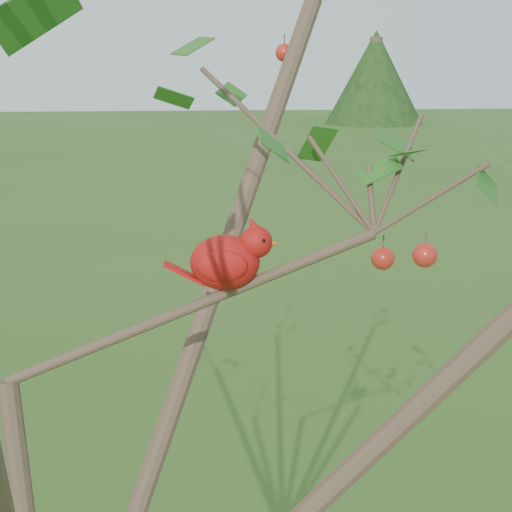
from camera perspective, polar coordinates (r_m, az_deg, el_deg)
The scene contains 3 objects.
crabapple_tree at distance 1.19m, azimuth -15.83°, elevation -3.40°, with size 2.35×2.05×2.95m.
cardinal at distance 1.26m, azimuth -1.99°, elevation -0.25°, with size 0.19×0.10×0.13m.
distant_trees at distance 25.76m, azimuth -11.24°, elevation 11.84°, with size 41.74×16.39×3.69m.
Camera 1 is at (0.24, -1.15, 2.47)m, focal length 55.00 mm.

